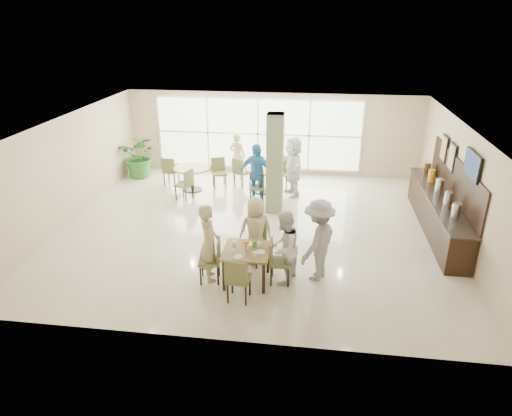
# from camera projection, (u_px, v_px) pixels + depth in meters

# --- Properties ---
(ground) EXTENTS (10.00, 10.00, 0.00)m
(ground) POSITION_uv_depth(u_px,v_px,m) (255.00, 228.00, 12.04)
(ground) COLOR beige
(ground) RESTS_ON ground
(room_shell) EXTENTS (10.00, 10.00, 10.00)m
(room_shell) POSITION_uv_depth(u_px,v_px,m) (254.00, 167.00, 11.36)
(room_shell) COLOR white
(room_shell) RESTS_ON ground
(window_bank) EXTENTS (7.00, 0.04, 7.00)m
(window_bank) POSITION_uv_depth(u_px,v_px,m) (258.00, 134.00, 15.60)
(window_bank) COLOR silver
(window_bank) RESTS_ON ground
(column) EXTENTS (0.45, 0.45, 2.80)m
(column) POSITION_uv_depth(u_px,v_px,m) (275.00, 164.00, 12.53)
(column) COLOR #6E7551
(column) RESTS_ON ground
(main_table) EXTENTS (0.96, 0.96, 0.75)m
(main_table) POSITION_uv_depth(u_px,v_px,m) (247.00, 254.00, 9.41)
(main_table) COLOR brown
(main_table) RESTS_ON ground
(round_table_left) EXTENTS (1.14, 1.14, 0.75)m
(round_table_left) POSITION_uv_depth(u_px,v_px,m) (192.00, 173.00, 14.39)
(round_table_left) COLOR brown
(round_table_left) RESTS_ON ground
(round_table_right) EXTENTS (1.05, 1.05, 0.75)m
(round_table_right) POSITION_uv_depth(u_px,v_px,m) (263.00, 175.00, 14.25)
(round_table_right) COLOR brown
(round_table_right) RESTS_ON ground
(chairs_main_table) EXTENTS (1.96, 1.96, 0.95)m
(chairs_main_table) POSITION_uv_depth(u_px,v_px,m) (246.00, 261.00, 9.51)
(chairs_main_table) COLOR brown
(chairs_main_table) RESTS_ON ground
(chairs_table_left) EXTENTS (2.15, 1.73, 0.95)m
(chairs_table_left) POSITION_uv_depth(u_px,v_px,m) (191.00, 176.00, 14.41)
(chairs_table_left) COLOR brown
(chairs_table_left) RESTS_ON ground
(chairs_table_right) EXTENTS (2.17, 1.89, 0.95)m
(chairs_table_right) POSITION_uv_depth(u_px,v_px,m) (263.00, 177.00, 14.29)
(chairs_table_right) COLOR brown
(chairs_table_right) RESTS_ON ground
(tabletop_clutter) EXTENTS (0.72, 0.78, 0.21)m
(tabletop_clutter) POSITION_uv_depth(u_px,v_px,m) (247.00, 248.00, 9.33)
(tabletop_clutter) COLOR white
(tabletop_clutter) RESTS_ON main_table
(buffet_counter) EXTENTS (0.64, 4.70, 1.95)m
(buffet_counter) POSITION_uv_depth(u_px,v_px,m) (438.00, 211.00, 11.70)
(buffet_counter) COLOR black
(buffet_counter) RESTS_ON ground
(wall_tv) EXTENTS (0.06, 1.00, 0.58)m
(wall_tv) POSITION_uv_depth(u_px,v_px,m) (473.00, 165.00, 10.04)
(wall_tv) COLOR black
(wall_tv) RESTS_ON ground
(framed_art_a) EXTENTS (0.05, 0.55, 0.70)m
(framed_art_a) POSITION_uv_depth(u_px,v_px,m) (452.00, 157.00, 11.61)
(framed_art_a) COLOR black
(framed_art_a) RESTS_ON ground
(framed_art_b) EXTENTS (0.05, 0.55, 0.70)m
(framed_art_b) POSITION_uv_depth(u_px,v_px,m) (444.00, 148.00, 12.34)
(framed_art_b) COLOR black
(framed_art_b) RESTS_ON ground
(potted_plant) EXTENTS (1.38, 1.38, 1.49)m
(potted_plant) POSITION_uv_depth(u_px,v_px,m) (140.00, 156.00, 15.49)
(potted_plant) COLOR #2C6C2B
(potted_plant) RESTS_ON ground
(teen_left) EXTENTS (0.61, 0.72, 1.69)m
(teen_left) POSITION_uv_depth(u_px,v_px,m) (209.00, 243.00, 9.46)
(teen_left) COLOR tan
(teen_left) RESTS_ON ground
(teen_far) EXTENTS (0.87, 0.67, 1.56)m
(teen_far) POSITION_uv_depth(u_px,v_px,m) (256.00, 230.00, 10.13)
(teen_far) COLOR tan
(teen_far) RESTS_ON ground
(teen_right) EXTENTS (0.80, 0.91, 1.60)m
(teen_right) POSITION_uv_depth(u_px,v_px,m) (284.00, 247.00, 9.36)
(teen_right) COLOR white
(teen_right) RESTS_ON ground
(teen_standing) EXTENTS (1.12, 1.33, 1.78)m
(teen_standing) POSITION_uv_depth(u_px,v_px,m) (318.00, 240.00, 9.46)
(teen_standing) COLOR #9A9A9D
(teen_standing) RESTS_ON ground
(adult_a) EXTENTS (1.19, 0.91, 1.80)m
(adult_a) POSITION_uv_depth(u_px,v_px,m) (256.00, 174.00, 13.32)
(adult_a) COLOR #4286C7
(adult_a) RESTS_ON ground
(adult_b) EXTENTS (1.30, 1.85, 1.83)m
(adult_b) POSITION_uv_depth(u_px,v_px,m) (293.00, 166.00, 13.90)
(adult_b) COLOR white
(adult_b) RESTS_ON ground
(adult_standing) EXTENTS (0.66, 0.52, 1.58)m
(adult_standing) POSITION_uv_depth(u_px,v_px,m) (237.00, 156.00, 15.31)
(adult_standing) COLOR tan
(adult_standing) RESTS_ON ground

